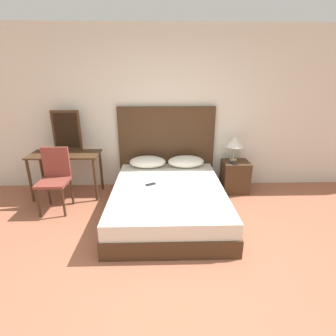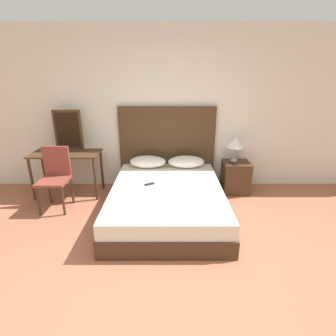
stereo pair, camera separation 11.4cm
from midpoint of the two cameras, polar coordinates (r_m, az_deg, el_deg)
name	(u,v)px [view 1 (the left image)]	position (r m, az deg, el deg)	size (l,w,h in m)	color
ground_plane	(160,293)	(2.74, -2.99, -25.50)	(16.00, 16.00, 0.00)	#9E5B42
wall_back	(160,111)	(4.58, -2.59, 12.36)	(10.00, 0.06, 2.70)	silver
bed	(168,201)	(3.82, -0.82, -7.13)	(1.58, 2.07, 0.43)	#422B19
headboard	(166,148)	(4.63, -1.04, 4.44)	(1.66, 0.05, 1.43)	#422B19
pillow_left	(148,162)	(4.47, -5.19, 1.32)	(0.61, 0.32, 0.20)	silver
pillow_right	(186,162)	(4.48, 3.20, 1.40)	(0.61, 0.32, 0.20)	silver
phone_on_bed	(151,184)	(3.82, -4.66, -3.56)	(0.16, 0.14, 0.01)	#232328
nightstand	(235,176)	(4.67, 13.68, -1.79)	(0.44, 0.40, 0.54)	#422B19
table_lamp	(235,142)	(4.55, 13.60, 5.55)	(0.32, 0.32, 0.42)	tan
phone_on_nightstand	(233,163)	(4.46, 13.35, 0.99)	(0.11, 0.16, 0.01)	black
vanity_desk	(65,160)	(4.59, -22.11, 1.57)	(1.10, 0.52, 0.73)	#422B19
vanity_mirror	(67,130)	(4.70, -21.87, 7.60)	(0.46, 0.03, 0.66)	#422B19
chair	(55,175)	(4.24, -24.12, -1.46)	(0.42, 0.44, 0.93)	brown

